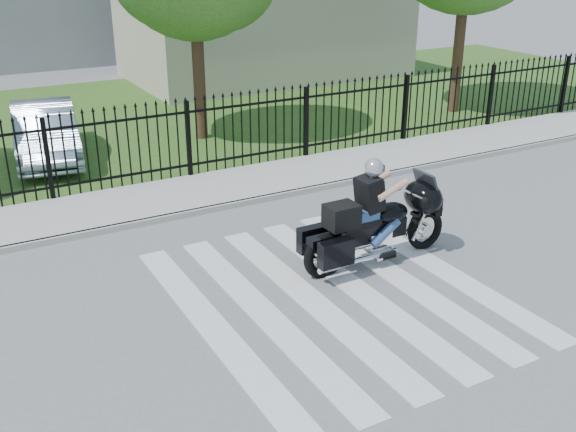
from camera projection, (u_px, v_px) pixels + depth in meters
ground at (334, 294)px, 10.34m from camera, size 120.00×120.00×0.00m
crosswalk at (334, 294)px, 10.34m from camera, size 5.00×5.50×0.01m
sidewalk at (208, 191)px, 14.35m from camera, size 40.00×2.00×0.12m
curb at (227, 206)px, 13.55m from camera, size 40.00×0.12×0.12m
grass_strip at (117, 120)px, 20.02m from camera, size 40.00×12.00×0.02m
iron_fence at (189, 141)px, 14.84m from camera, size 26.00×0.04×1.80m
building_low at (264, 30)px, 25.71m from camera, size 10.00×6.00×3.50m
motorcycle_rider at (374, 220)px, 11.06m from camera, size 2.84×0.84×1.88m
parked_car at (45, 132)px, 16.28m from camera, size 1.97×4.26×1.35m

